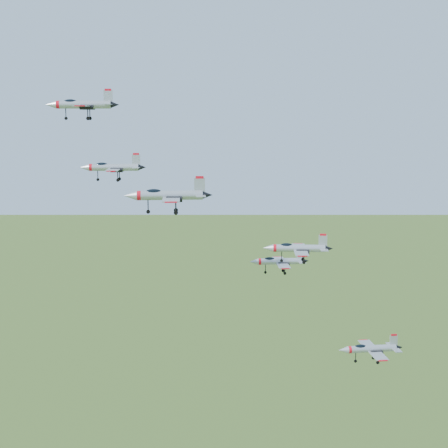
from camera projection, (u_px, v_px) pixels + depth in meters
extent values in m
cylinder|color=#A1A7AD|center=(84.00, 105.00, 105.94)|extent=(9.28, 2.30, 1.33)
cone|color=#A1A7AD|center=(51.00, 105.00, 105.64)|extent=(1.97, 1.52, 1.33)
cone|color=black|center=(115.00, 105.00, 106.23)|extent=(1.54, 1.27, 1.13)
ellipsoid|color=black|center=(70.00, 102.00, 105.73)|extent=(2.34, 1.19, 0.84)
cube|color=#A1A7AD|center=(82.00, 106.00, 103.19)|extent=(2.81, 4.72, 0.14)
cube|color=#A1A7AD|center=(88.00, 106.00, 108.81)|extent=(2.81, 4.72, 0.14)
cube|color=#A1A7AD|center=(108.00, 96.00, 105.93)|extent=(1.54, 0.29, 2.14)
cube|color=red|center=(108.00, 90.00, 105.74)|extent=(1.13, 0.26, 0.36)
cylinder|color=#A1A7AD|center=(114.00, 167.00, 100.46)|extent=(7.99, 2.18, 1.14)
cone|color=#A1A7AD|center=(84.00, 167.00, 100.32)|extent=(1.72, 1.34, 1.14)
cone|color=black|center=(142.00, 167.00, 100.60)|extent=(1.35, 1.12, 0.97)
ellipsoid|color=black|center=(102.00, 165.00, 100.33)|extent=(2.02, 1.07, 0.72)
cube|color=#A1A7AD|center=(113.00, 170.00, 98.08)|extent=(2.51, 4.10, 0.12)
cube|color=#A1A7AD|center=(117.00, 167.00, 102.93)|extent=(2.51, 4.10, 0.12)
cube|color=#A1A7AD|center=(136.00, 160.00, 100.36)|extent=(1.32, 0.28, 1.84)
cube|color=red|center=(136.00, 154.00, 100.20)|extent=(0.97, 0.25, 0.31)
cylinder|color=#A1A7AD|center=(170.00, 195.00, 83.73)|extent=(8.90, 2.07, 1.27)
cone|color=#A1A7AD|center=(130.00, 196.00, 83.36)|extent=(1.87, 1.43, 1.27)
cone|color=black|center=(208.00, 195.00, 84.09)|extent=(1.46, 1.20, 1.08)
ellipsoid|color=black|center=(154.00, 192.00, 83.49)|extent=(2.23, 1.11, 0.81)
cube|color=#A1A7AD|center=(171.00, 200.00, 81.09)|extent=(2.63, 4.50, 0.14)
cube|color=#A1A7AD|center=(172.00, 195.00, 86.48)|extent=(2.63, 4.50, 0.14)
cube|color=#A1A7AD|center=(200.00, 185.00, 83.78)|extent=(1.47, 0.25, 2.06)
cube|color=red|center=(200.00, 177.00, 83.60)|extent=(1.09, 0.23, 0.34)
cylinder|color=#A1A7AD|center=(280.00, 261.00, 114.93)|extent=(8.26, 1.91, 1.18)
cone|color=#A1A7AD|center=(254.00, 262.00, 114.59)|extent=(1.74, 1.33, 1.18)
cone|color=black|center=(306.00, 261.00, 115.27)|extent=(1.36, 1.12, 1.01)
ellipsoid|color=black|center=(269.00, 259.00, 114.72)|extent=(2.07, 1.03, 0.75)
cube|color=#A1A7AD|center=(283.00, 266.00, 112.48)|extent=(2.44, 4.18, 0.13)
cube|color=#A1A7AD|center=(279.00, 259.00, 117.49)|extent=(2.44, 4.18, 0.13)
cube|color=#A1A7AD|center=(300.00, 254.00, 114.99)|extent=(1.37, 0.23, 1.91)
cube|color=red|center=(300.00, 249.00, 114.82)|extent=(1.01, 0.22, 0.32)
cylinder|color=#A1A7AD|center=(299.00, 248.00, 97.38)|extent=(8.15, 2.80, 1.17)
cone|color=#A1A7AD|center=(268.00, 248.00, 97.59)|extent=(1.82, 1.47, 1.17)
cone|color=black|center=(329.00, 249.00, 97.17)|extent=(1.43, 1.23, 0.99)
ellipsoid|color=black|center=(286.00, 245.00, 97.39)|extent=(2.10, 1.23, 0.74)
cube|color=#A1A7AD|center=(301.00, 253.00, 94.93)|extent=(2.83, 4.29, 0.13)
cube|color=#A1A7AD|center=(299.00, 246.00, 99.88)|extent=(2.83, 4.29, 0.13)
cube|color=#A1A7AD|center=(323.00, 241.00, 97.01)|extent=(1.34, 0.38, 1.89)
cube|color=red|center=(323.00, 235.00, 96.84)|extent=(0.99, 0.33, 0.31)
cylinder|color=#A1A7AD|center=(372.00, 349.00, 113.01)|extent=(8.99, 1.62, 1.29)
cone|color=#A1A7AD|center=(343.00, 350.00, 112.35)|extent=(1.84, 1.36, 1.29)
cone|color=black|center=(399.00, 347.00, 113.65)|extent=(1.43, 1.15, 1.10)
ellipsoid|color=black|center=(360.00, 347.00, 112.66)|extent=(2.22, 1.01, 0.82)
cube|color=#A1A7AD|center=(378.00, 356.00, 110.36)|extent=(2.45, 4.46, 0.14)
cube|color=#A1A7AD|center=(367.00, 344.00, 115.80)|extent=(2.45, 4.46, 0.14)
cube|color=#A1A7AD|center=(394.00, 341.00, 113.28)|extent=(1.50, 0.17, 2.09)
cube|color=red|center=(394.00, 335.00, 113.09)|extent=(1.10, 0.18, 0.35)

